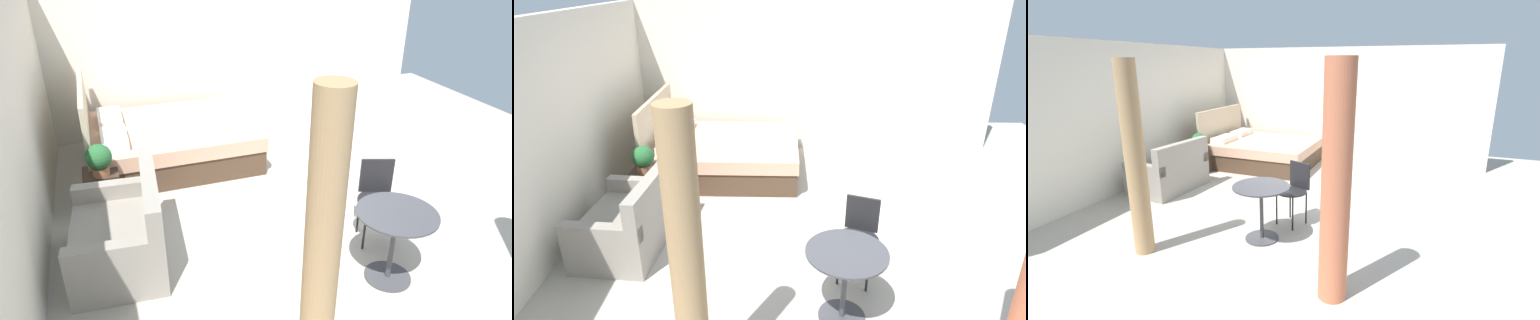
% 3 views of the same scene
% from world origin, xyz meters
% --- Properties ---
extents(ground_plane, '(8.41, 9.20, 0.02)m').
position_xyz_m(ground_plane, '(0.00, 0.00, -0.01)').
color(ground_plane, '#B2A899').
extents(wall_back, '(8.41, 0.12, 2.56)m').
position_xyz_m(wall_back, '(0.00, 3.10, 1.28)').
color(wall_back, silver).
rests_on(wall_back, ground).
extents(wall_right, '(0.12, 6.20, 2.56)m').
position_xyz_m(wall_right, '(2.70, 0.00, 1.28)').
color(wall_right, silver).
rests_on(wall_right, ground).
extents(bed, '(1.82, 2.25, 1.22)m').
position_xyz_m(bed, '(1.55, 1.52, 0.30)').
color(bed, '#473323').
rests_on(bed, ground).
extents(couch, '(1.30, 0.94, 0.90)m').
position_xyz_m(couch, '(-0.57, 2.32, 0.30)').
color(couch, gray).
rests_on(couch, ground).
extents(nightstand, '(0.41, 0.40, 0.46)m').
position_xyz_m(nightstand, '(0.59, 2.45, 0.23)').
color(nightstand, '#38281E').
rests_on(nightstand, ground).
extents(potted_plant, '(0.29, 0.29, 0.38)m').
position_xyz_m(potted_plant, '(0.49, 2.44, 0.66)').
color(potted_plant, '#935B3D').
rests_on(potted_plant, nightstand).
extents(balcony_table, '(0.72, 0.72, 0.73)m').
position_xyz_m(balcony_table, '(-1.65, 0.01, 0.51)').
color(balcony_table, '#3F3F44').
rests_on(balcony_table, ground).
extents(cafe_chair_near_window, '(0.54, 0.54, 0.87)m').
position_xyz_m(cafe_chair_near_window, '(-1.02, -0.21, 0.54)').
color(cafe_chair_near_window, black).
rests_on(cafe_chair_near_window, ground).
extents(curtain_right, '(0.23, 0.23, 2.26)m').
position_xyz_m(curtain_right, '(-2.45, 1.20, 1.13)').
color(curtain_right, tan).
rests_on(curtain_right, ground).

